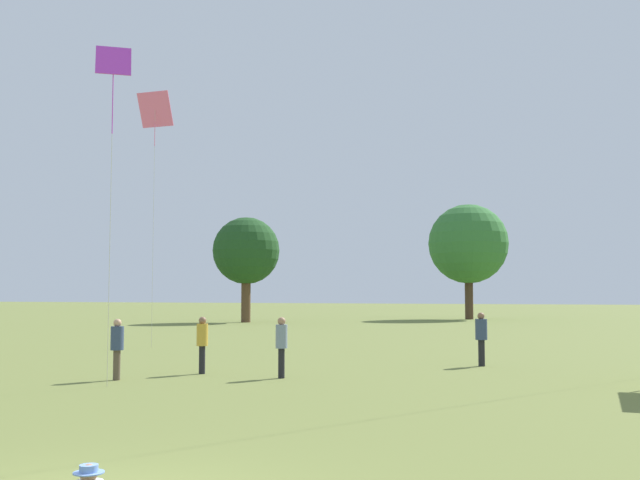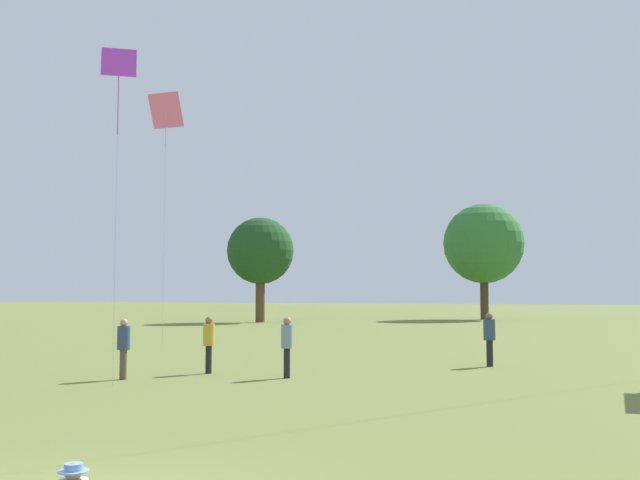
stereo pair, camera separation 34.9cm
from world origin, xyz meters
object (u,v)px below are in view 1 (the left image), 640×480
(person_standing_3, at_px, (281,341))
(kite_2, at_px, (155,113))
(kite_0, at_px, (113,72))
(distant_tree_0, at_px, (468,244))
(distant_tree_1, at_px, (246,251))
(person_standing_0, at_px, (202,340))
(person_standing_4, at_px, (117,344))
(person_standing_5, at_px, (481,334))

(person_standing_3, bearing_deg, kite_2, -136.08)
(kite_0, distance_m, distant_tree_0, 48.96)
(person_standing_3, xyz_separation_m, distant_tree_1, (-17.01, 33.62, 4.45))
(person_standing_0, bearing_deg, person_standing_3, -157.85)
(person_standing_4, xyz_separation_m, distant_tree_0, (1.75, 47.76, 5.46))
(person_standing_3, relative_size, kite_2, 0.15)
(distant_tree_0, relative_size, distant_tree_1, 1.22)
(person_standing_0, distance_m, person_standing_4, 2.44)
(kite_0, height_order, distant_tree_0, distant_tree_0)
(person_standing_5, xyz_separation_m, distant_tree_1, (-21.47, 28.61, 4.44))
(person_standing_5, distance_m, distant_tree_0, 41.79)
(kite_0, height_order, kite_2, kite_2)
(person_standing_5, height_order, kite_0, kite_0)
(person_standing_0, height_order, kite_0, kite_0)
(kite_0, xyz_separation_m, kite_2, (-5.87, 11.14, 2.04))
(person_standing_0, distance_m, kite_0, 7.43)
(kite_0, bearing_deg, person_standing_3, 52.74)
(person_standing_0, height_order, person_standing_4, person_standing_0)
(person_standing_5, bearing_deg, distant_tree_0, 128.31)
(person_standing_4, relative_size, person_standing_5, 0.96)
(person_standing_3, height_order, kite_2, kite_2)
(kite_2, bearing_deg, kite_0, 161.99)
(person_standing_3, distance_m, kite_2, 14.98)
(kite_2, distance_m, distant_tree_0, 38.58)
(distant_tree_0, bearing_deg, person_standing_4, -92.10)
(kite_0, xyz_separation_m, distant_tree_0, (1.20, 48.93, -1.21))
(person_standing_3, height_order, distant_tree_1, distant_tree_1)
(person_standing_4, distance_m, kite_2, 14.26)
(distant_tree_0, bearing_deg, kite_0, -91.40)
(person_standing_4, bearing_deg, kite_0, -139.79)
(person_standing_4, bearing_deg, distant_tree_1, 35.30)
(person_standing_5, relative_size, kite_2, 0.15)
(person_standing_0, xyz_separation_m, kite_2, (-6.64, 7.92, 8.69))
(kite_0, bearing_deg, distant_tree_1, 120.58)
(person_standing_0, xyz_separation_m, person_standing_3, (2.45, -0.24, 0.02))
(person_standing_4, height_order, distant_tree_0, distant_tree_0)
(distant_tree_1, bearing_deg, person_standing_3, -63.16)
(person_standing_3, xyz_separation_m, person_standing_5, (4.46, 5.01, 0.01))
(kite_0, height_order, distant_tree_1, kite_0)
(distant_tree_0, height_order, distant_tree_1, distant_tree_0)
(person_standing_5, height_order, distant_tree_1, distant_tree_1)
(kite_0, distance_m, kite_2, 12.75)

